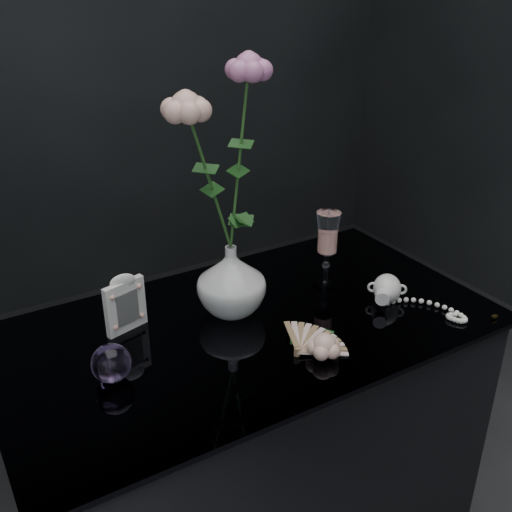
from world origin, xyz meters
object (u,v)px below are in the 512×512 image
wine_glass (327,249)px  picture_frame (125,302)px  paperweight (111,363)px  vase (231,280)px  pearl_jar (387,287)px  loose_rose (324,345)px

wine_glass → picture_frame: wine_glass is taller
paperweight → wine_glass: bearing=9.6°
vase → pearl_jar: size_ratio=0.69×
vase → paperweight: 0.32m
wine_glass → pearl_jar: wine_glass is taller
vase → wine_glass: 0.25m
loose_rose → pearl_jar: size_ratio=0.65×
vase → loose_rose: bearing=-73.5°
vase → loose_rose: size_ratio=1.06×
picture_frame → loose_rose: 0.42m
wine_glass → picture_frame: size_ratio=1.41×
vase → pearl_jar: bearing=-22.8°
wine_glass → paperweight: 0.57m
wine_glass → loose_rose: wine_glass is taller
paperweight → loose_rose: 0.40m
picture_frame → paperweight: bearing=-134.8°
wine_glass → paperweight: (-0.56, -0.09, -0.06)m
wine_glass → pearl_jar: bearing=-60.7°
picture_frame → paperweight: picture_frame is taller
vase → loose_rose: 0.26m
picture_frame → paperweight: 0.17m
paperweight → pearl_jar: (0.63, -0.04, -0.00)m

